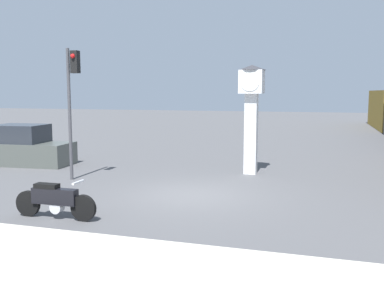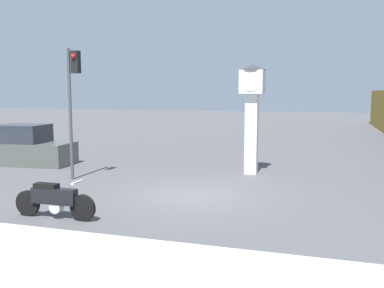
% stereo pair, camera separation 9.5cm
% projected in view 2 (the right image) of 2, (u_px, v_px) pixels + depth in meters
% --- Properties ---
extents(ground_plane, '(120.00, 120.00, 0.00)m').
position_uv_depth(ground_plane, '(192.00, 195.00, 13.51)').
color(ground_plane, '#4C4C4F').
extents(motorcycle, '(2.31, 0.50, 1.02)m').
position_uv_depth(motorcycle, '(54.00, 200.00, 11.00)').
color(motorcycle, black).
rests_on(motorcycle, ground_plane).
extents(clock_tower, '(1.09, 1.09, 4.30)m').
position_uv_depth(clock_tower, '(252.00, 102.00, 16.77)').
color(clock_tower, white).
rests_on(clock_tower, ground_plane).
extents(traffic_light, '(0.50, 0.35, 4.82)m').
position_uv_depth(traffic_light, '(73.00, 91.00, 15.57)').
color(traffic_light, '#47474C').
rests_on(traffic_light, ground_plane).
extents(parked_car, '(4.33, 2.14, 1.80)m').
position_uv_depth(parked_car, '(25.00, 148.00, 19.26)').
color(parked_car, '#4C514C').
rests_on(parked_car, ground_plane).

